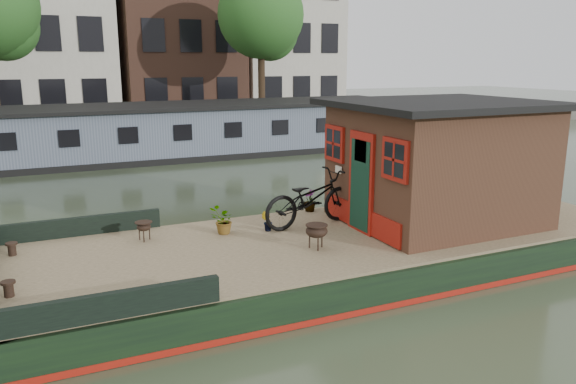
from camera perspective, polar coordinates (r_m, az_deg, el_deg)
name	(u,v)px	position (r m, az deg, el deg)	size (l,w,h in m)	color
ground	(340,266)	(10.84, 5.29, -7.53)	(120.00, 120.00, 0.00)	#313B25
houseboat_hull	(276,263)	(10.19, -1.26, -7.22)	(14.01, 4.02, 0.60)	black
houseboat_deck	(341,235)	(10.63, 5.36, -4.38)	(11.80, 3.80, 0.05)	#97845D
bow_bulwark	(48,264)	(9.28, -23.16, -6.77)	(3.00, 4.00, 0.35)	black
cabin	(438,161)	(11.56, 14.98, 3.05)	(4.00, 3.50, 2.42)	#341E14
bicycle	(310,199)	(10.99, 2.29, -0.67)	(0.72, 2.07, 1.09)	black
potted_plant_b	(267,221)	(10.72, -2.15, -3.00)	(0.20, 0.16, 0.37)	brown
potted_plant_c	(223,221)	(10.57, -6.60, -2.91)	(0.47, 0.40, 0.52)	#A85130
potted_plant_d	(310,200)	(12.10, 2.23, -0.87)	(0.27, 0.27, 0.48)	brown
brazier_front	(317,237)	(9.71, 2.92, -4.55)	(0.40, 0.40, 0.43)	black
brazier_rear	(144,231)	(10.47, -14.41, -3.87)	(0.33, 0.33, 0.35)	black
bollard_port	(12,249)	(10.48, -26.24, -5.22)	(0.19, 0.19, 0.22)	black
bollard_stbd	(9,289)	(8.73, -26.51, -8.80)	(0.20, 0.20, 0.22)	black
far_houseboat	(171,132)	(23.52, -11.81, 5.94)	(20.40, 4.40, 2.11)	slate
quay	(143,128)	(29.91, -14.55, 6.29)	(60.00, 6.00, 0.90)	#47443F
tree_right	(263,19)	(30.10, -2.56, 17.12)	(4.40, 4.40, 7.40)	#332316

